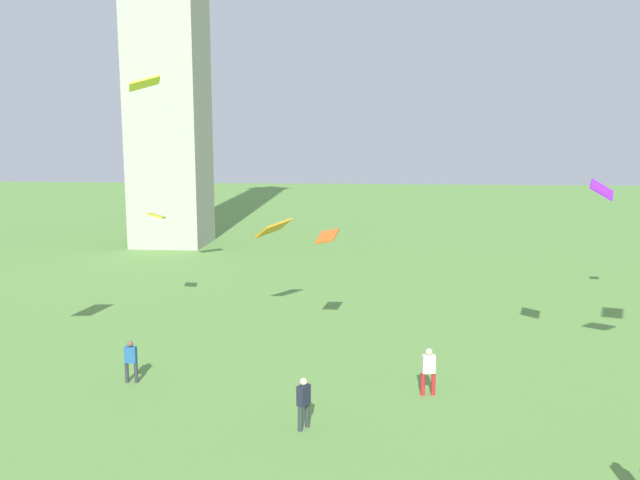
% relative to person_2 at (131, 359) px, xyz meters
% --- Properties ---
extents(person_2, '(0.49, 0.25, 1.59)m').
position_rel_person_2_xyz_m(person_2, '(0.00, 0.00, 0.00)').
color(person_2, '#2D3338').
rests_on(person_2, ground_plane).
extents(person_3, '(0.52, 0.33, 1.70)m').
position_rel_person_2_xyz_m(person_3, '(10.86, -0.25, 0.06)').
color(person_3, red).
rests_on(person_3, ground_plane).
extents(person_4, '(0.43, 0.50, 1.66)m').
position_rel_person_2_xyz_m(person_4, '(6.80, -3.35, 0.04)').
color(person_4, '#2D3338').
rests_on(person_4, ground_plane).
extents(kite_flying_0, '(0.97, 1.26, 0.40)m').
position_rel_person_2_xyz_m(kite_flying_0, '(-2.19, 9.76, 4.12)').
color(kite_flying_0, gold).
extents(kite_flying_1, '(1.04, 1.37, 0.58)m').
position_rel_person_2_xyz_m(kite_flying_1, '(6.82, 5.88, 3.78)').
color(kite_flying_1, '#C65918').
extents(kite_flying_4, '(1.19, 1.38, 0.72)m').
position_rel_person_2_xyz_m(kite_flying_4, '(17.17, 2.27, 6.20)').
color(kite_flying_4, '#8B1BE9').
extents(kite_flying_6, '(1.89, 1.80, 0.91)m').
position_rel_person_2_xyz_m(kite_flying_6, '(-3.71, 13.10, 10.94)').
color(kite_flying_6, yellow).
extents(kite_flying_7, '(1.79, 2.02, 0.96)m').
position_rel_person_2_xyz_m(kite_flying_7, '(3.99, 8.69, 3.71)').
color(kite_flying_7, orange).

